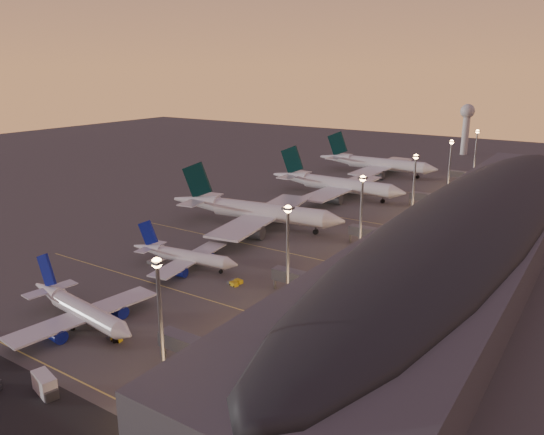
{
  "coord_description": "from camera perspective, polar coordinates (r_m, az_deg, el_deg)",
  "views": [
    {
      "loc": [
        95.45,
        -96.32,
        55.31
      ],
      "look_at": [
        2.0,
        45.0,
        7.0
      ],
      "focal_mm": 35.0,
      "sensor_mm": 36.0,
      "label": 1
    }
  ],
  "objects": [
    {
      "name": "airliner_wide_mid",
      "position": [
        235.89,
        6.83,
        3.58
      ],
      "size": [
        64.93,
        58.92,
        20.83
      ],
      "rotation": [
        0.0,
        0.0,
        -0.01
      ],
      "color": "silver",
      "rests_on": "ground"
    },
    {
      "name": "light_masts",
      "position": [
        176.02,
        12.95,
        3.12
      ],
      "size": [
        2.2,
        217.2,
        25.9
      ],
      "color": "slate",
      "rests_on": "ground"
    },
    {
      "name": "baggage_tug_c",
      "position": [
        140.59,
        -4.22,
        -7.09
      ],
      "size": [
        3.66,
        2.22,
        1.02
      ],
      "rotation": [
        0.0,
        0.0,
        -0.27
      ],
      "color": "gold",
      "rests_on": "ground"
    },
    {
      "name": "baggage_tug_d",
      "position": [
        142.09,
        -3.73,
        -6.83
      ],
      "size": [
        3.48,
        1.85,
        0.99
      ],
      "rotation": [
        0.0,
        0.0,
        -0.17
      ],
      "color": "gold",
      "rests_on": "ground"
    },
    {
      "name": "baggage_tug_a",
      "position": [
        101.68,
        -13.57,
        -17.24
      ],
      "size": [
        3.26,
        1.52,
        0.96
      ],
      "rotation": [
        0.0,
        0.0,
        -0.03
      ],
      "color": "gold",
      "rests_on": "ground"
    },
    {
      "name": "airliner_narrow_north",
      "position": [
        153.76,
        -9.47,
        -4.1
      ],
      "size": [
        35.11,
        31.65,
        12.54
      ],
      "rotation": [
        0.0,
        0.0,
        0.15
      ],
      "color": "silver",
      "rests_on": "ground"
    },
    {
      "name": "airliner_wide_near",
      "position": [
        189.74,
        -1.93,
        0.72
      ],
      "size": [
        68.02,
        62.59,
        21.79
      ],
      "rotation": [
        0.0,
        0.0,
        0.15
      ],
      "color": "silver",
      "rests_on": "ground"
    },
    {
      "name": "terminal_building",
      "position": [
        178.28,
        21.4,
        -0.34
      ],
      "size": [
        56.35,
        255.0,
        17.46
      ],
      "color": "#4B4B50",
      "rests_on": "ground"
    },
    {
      "name": "airliner_narrow_south",
      "position": [
        126.64,
        -20.01,
        -9.24
      ],
      "size": [
        38.5,
        34.62,
        13.75
      ],
      "rotation": [
        0.0,
        0.0,
        -0.12
      ],
      "color": "silver",
      "rests_on": "ground"
    },
    {
      "name": "baggage_tug_b",
      "position": [
        118.48,
        -16.52,
        -12.39
      ],
      "size": [
        3.49,
        1.96,
        0.98
      ],
      "rotation": [
        0.0,
        0.0,
        0.21
      ],
      "color": "gold",
      "rests_on": "ground"
    },
    {
      "name": "airliner_wide_far",
      "position": [
        289.46,
        11.12,
        5.71
      ],
      "size": [
        66.38,
        60.17,
        21.32
      ],
      "rotation": [
        0.0,
        0.0,
        0.0
      ],
      "color": "silver",
      "rests_on": "ground"
    },
    {
      "name": "catering_truck_b",
      "position": [
        104.94,
        -23.19,
        -16.25
      ],
      "size": [
        6.76,
        3.9,
        3.57
      ],
      "rotation": [
        0.0,
        0.0,
        -0.25
      ],
      "color": "silver",
      "rests_on": "ground"
    },
    {
      "name": "radar_tower",
      "position": [
        367.95,
        20.21,
        9.74
      ],
      "size": [
        9.0,
        9.0,
        32.5
      ],
      "color": "silver",
      "rests_on": "ground"
    },
    {
      "name": "lane_markings",
      "position": [
        175.36,
        -1.45,
        -2.47
      ],
      "size": [
        90.0,
        180.36,
        0.0
      ],
      "color": "#D8C659",
      "rests_on": "ground"
    },
    {
      "name": "ground",
      "position": [
        146.45,
        -10.49,
        -6.56
      ],
      "size": [
        700.0,
        700.0,
        0.0
      ],
      "primitive_type": "plane",
      "color": "#454340"
    }
  ]
}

